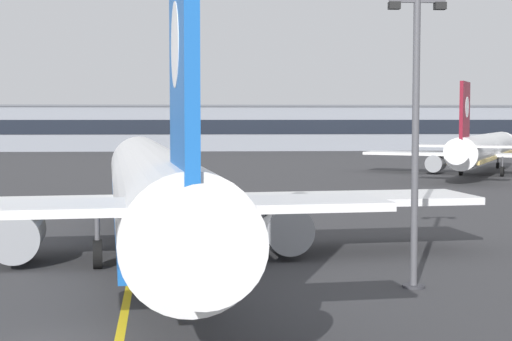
% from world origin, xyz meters
% --- Properties ---
extents(taxiway_centreline, '(10.24, 179.74, 0.01)m').
position_xyz_m(taxiway_centreline, '(0.00, 30.00, 0.00)').
color(taxiway_centreline, yellow).
rests_on(taxiway_centreline, ground).
extents(airliner_foreground, '(32.34, 41.49, 11.65)m').
position_xyz_m(airliner_foreground, '(1.79, 14.40, 3.37)').
color(airliner_foreground, white).
rests_on(airliner_foreground, ground).
extents(airliner_background, '(26.95, 33.66, 10.25)m').
position_xyz_m(airliner_background, '(36.40, 67.46, 2.97)').
color(airliner_background, white).
rests_on(airliner_background, ground).
extents(apron_lamp_post, '(2.24, 0.90, 11.41)m').
position_xyz_m(apron_lamp_post, '(12.47, 7.46, 6.00)').
color(apron_lamp_post, '#515156').
rests_on(apron_lamp_post, ground).
extents(terminal_building, '(168.09, 12.40, 9.09)m').
position_xyz_m(terminal_building, '(6.68, 139.09, 4.55)').
color(terminal_building, gray).
rests_on(terminal_building, ground).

